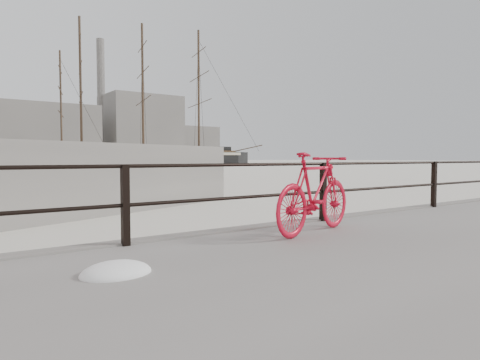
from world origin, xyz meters
TOP-DOWN VIEW (x-y plane):
  - ground at (0.00, 0.00)m, footprint 400.00×400.00m
  - guardrail at (0.00, -0.15)m, footprint 28.00×0.10m
  - bicycle at (-4.47, -0.90)m, footprint 1.93×0.73m
  - barque_black at (29.07, 82.94)m, footprint 58.41×30.86m
  - schooner_mid at (3.99, 78.17)m, footprint 32.40×20.98m
  - industrial_west at (20.00, 140.00)m, footprint 32.00×18.00m
  - industrial_mid at (55.00, 145.00)m, footprint 26.00×20.00m
  - industrial_east at (78.00, 150.00)m, footprint 20.00×16.00m
  - smokestack at (42.00, 150.00)m, footprint 2.80×2.80m

SIDE VIEW (x-z plane):
  - ground at x=0.00m, z-range 0.00..0.00m
  - barque_black at x=29.07m, z-range -15.91..15.91m
  - schooner_mid at x=3.99m, z-range -10.74..10.74m
  - guardrail at x=0.00m, z-range 0.35..1.35m
  - bicycle at x=-4.47m, z-range 0.35..1.51m
  - industrial_east at x=78.00m, z-range 0.00..14.00m
  - industrial_west at x=20.00m, z-range 0.00..18.00m
  - industrial_mid at x=55.00m, z-range 0.00..24.00m
  - smokestack at x=42.00m, z-range 0.00..44.00m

